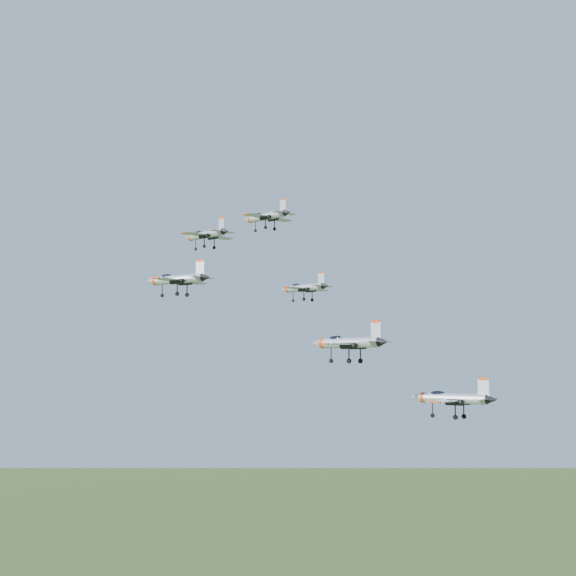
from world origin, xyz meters
The scene contains 6 objects.
jet_lead centered at (-14.09, 7.75, 155.88)m, with size 12.70×10.78×3.44m.
jet_left_high centered at (3.14, 0.83, 156.59)m, with size 11.23×9.52×3.04m.
jet_right_high centered at (-0.97, -17.34, 144.78)m, with size 12.28×10.12×3.29m.
jet_left_low centered at (5.36, 9.66, 145.40)m, with size 11.26×9.53×3.04m.
jet_right_low centered at (22.87, -9.42, 135.43)m, with size 13.72×11.60×3.70m.
jet_trail centered at (34.87, -1.31, 127.72)m, with size 13.65×11.44×3.66m.
Camera 1 is at (71.55, -109.87, 132.80)m, focal length 50.00 mm.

